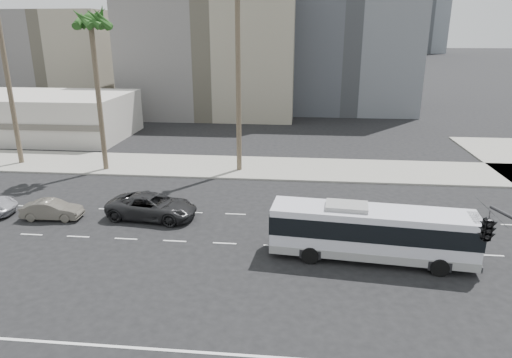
# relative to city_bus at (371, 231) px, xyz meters

# --- Properties ---
(ground) EXTENTS (700.00, 700.00, 0.00)m
(ground) POSITION_rel_city_bus_xyz_m (-5.21, 1.03, -1.63)
(ground) COLOR black
(ground) RESTS_ON ground
(sidewalk_north) EXTENTS (120.00, 7.00, 0.15)m
(sidewalk_north) POSITION_rel_city_bus_xyz_m (-5.21, 16.53, -1.55)
(sidewalk_north) COLOR gray
(sidewalk_north) RESTS_ON ground
(commercial_low) EXTENTS (22.00, 12.16, 5.00)m
(commercial_low) POSITION_rel_city_bus_xyz_m (-35.21, 27.02, 0.87)
(commercial_low) COLOR beige
(commercial_low) RESTS_ON ground
(midrise_beige_west) EXTENTS (24.00, 18.00, 18.00)m
(midrise_beige_west) POSITION_rel_city_bus_xyz_m (-17.21, 46.03, 7.37)
(midrise_beige_west) COLOR slate
(midrise_beige_west) RESTS_ON ground
(midrise_gray_center) EXTENTS (20.00, 20.00, 26.00)m
(midrise_gray_center) POSITION_rel_city_bus_xyz_m (2.79, 53.03, 11.37)
(midrise_gray_center) COLOR #4B4E55
(midrise_gray_center) RESTS_ON ground
(midrise_beige_far) EXTENTS (18.00, 16.00, 15.00)m
(midrise_beige_far) POSITION_rel_city_bus_xyz_m (-43.21, 51.03, 5.87)
(midrise_beige_far) COLOR slate
(midrise_beige_far) RESTS_ON ground
(city_bus) EXTENTS (10.98, 3.47, 3.10)m
(city_bus) POSITION_rel_city_bus_xyz_m (0.00, 0.00, 0.00)
(city_bus) COLOR silver
(city_bus) RESTS_ON ground
(car_a) EXTENTS (3.33, 6.16, 1.64)m
(car_a) POSITION_rel_city_bus_xyz_m (-13.62, 4.38, -0.81)
(car_a) COLOR #242425
(car_a) RESTS_ON ground
(car_b) EXTENTS (1.56, 3.95, 1.28)m
(car_b) POSITION_rel_city_bus_xyz_m (-20.18, 3.54, -0.99)
(car_b) COLOR #5E5950
(car_b) RESTS_ON ground
(traffic_signal) EXTENTS (2.92, 4.03, 6.31)m
(traffic_signal) POSITION_rel_city_bus_xyz_m (2.66, -8.12, 3.63)
(traffic_signal) COLOR #262628
(traffic_signal) RESTS_ON ground
(palm_mid) EXTENTS (4.48, 4.48, 13.87)m
(palm_mid) POSITION_rel_city_bus_xyz_m (-21.25, 14.58, 10.85)
(palm_mid) COLOR brown
(palm_mid) RESTS_ON ground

